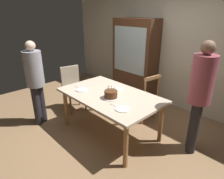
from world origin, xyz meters
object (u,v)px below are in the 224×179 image
at_px(birthday_cake, 111,95).
at_px(plate_near_guest, 123,109).
at_px(plate_near_celebrant, 82,90).
at_px(dining_table, 110,99).
at_px(china_cabinet, 135,59).
at_px(chair_spindle_back, 145,98).
at_px(person_celebrant, 35,79).
at_px(person_guest, 200,93).
at_px(chair_upholstered, 73,86).
at_px(plate_far_side, 116,89).

bearing_deg(birthday_cake, plate_near_guest, -19.76).
bearing_deg(plate_near_celebrant, dining_table, 26.19).
bearing_deg(birthday_cake, plate_near_celebrant, -166.40).
relative_size(dining_table, plate_near_celebrant, 7.89).
height_order(birthday_cake, plate_near_celebrant, birthday_cake).
height_order(birthday_cake, china_cabinet, china_cabinet).
distance_m(plate_near_celebrant, chair_spindle_back, 1.26).
relative_size(plate_near_celebrant, person_celebrant, 0.14).
xyz_separation_m(plate_near_guest, person_guest, (0.70, 0.85, 0.22)).
bearing_deg(china_cabinet, person_celebrant, -99.75).
relative_size(chair_upholstered, person_guest, 0.55).
relative_size(chair_spindle_back, chair_upholstered, 1.00).
distance_m(birthday_cake, person_guest, 1.32).
height_order(plate_near_celebrant, chair_upholstered, chair_upholstered).
relative_size(birthday_cake, person_guest, 0.16).
bearing_deg(chair_spindle_back, person_celebrant, -129.20).
bearing_deg(person_guest, plate_near_celebrant, -153.47).
bearing_deg(china_cabinet, plate_near_guest, -53.72).
relative_size(plate_near_celebrant, chair_spindle_back, 0.23).
bearing_deg(dining_table, plate_near_guest, -24.27).
distance_m(plate_near_guest, chair_spindle_back, 1.19).
relative_size(plate_near_celebrant, china_cabinet, 0.12).
bearing_deg(chair_upholstered, plate_far_side, 8.90).
height_order(dining_table, plate_near_guest, plate_near_guest).
xyz_separation_m(plate_near_guest, person_celebrant, (-1.71, -0.52, 0.14)).
relative_size(plate_near_celebrant, plate_near_guest, 1.00).
bearing_deg(plate_near_guest, china_cabinet, 126.28).
distance_m(dining_table, chair_spindle_back, 0.87).
bearing_deg(plate_far_side, dining_table, -69.72).
distance_m(birthday_cake, china_cabinet, 1.89).
bearing_deg(birthday_cake, plate_far_side, 122.33).
height_order(birthday_cake, chair_upholstered, chair_upholstered).
bearing_deg(plate_near_guest, plate_far_side, 142.29).
bearing_deg(person_guest, chair_upholstered, -167.24).
bearing_deg(china_cabinet, chair_upholstered, -107.02).
xyz_separation_m(dining_table, person_guest, (1.22, 0.61, 0.31)).
height_order(birthday_cake, plate_far_side, birthday_cake).
height_order(plate_far_side, plate_near_guest, same).
relative_size(dining_table, person_guest, 1.01).
relative_size(birthday_cake, china_cabinet, 0.15).
relative_size(chair_upholstered, person_celebrant, 0.60).
distance_m(plate_near_guest, person_guest, 1.12).
height_order(chair_upholstered, person_celebrant, person_celebrant).
distance_m(person_guest, china_cabinet, 2.23).
height_order(dining_table, plate_far_side, plate_far_side).
xyz_separation_m(dining_table, plate_near_guest, (0.52, -0.23, 0.09)).
bearing_deg(chair_spindle_back, plate_near_guest, -68.79).
bearing_deg(chair_spindle_back, plate_far_side, -107.63).
height_order(plate_near_celebrant, person_celebrant, person_celebrant).
height_order(plate_near_celebrant, plate_near_guest, same).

